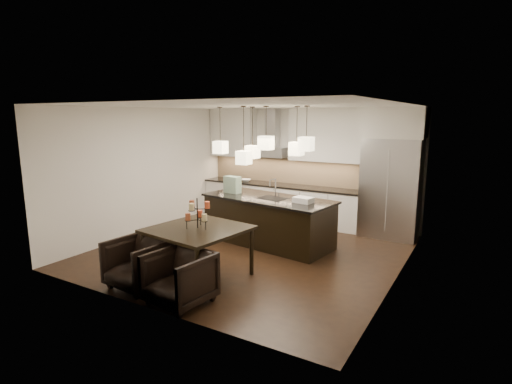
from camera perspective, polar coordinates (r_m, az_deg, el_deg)
The scene contains 37 objects.
floor at distance 7.94m, azimuth -0.74°, elevation -8.49°, with size 5.50×5.50×0.02m, color black.
ceiling at distance 7.50m, azimuth -0.79°, elevation 12.31°, with size 5.50×5.50×0.02m, color white.
wall_back at distance 10.03m, azimuth 7.44°, elevation 3.77°, with size 5.50×0.02×2.80m, color silver.
wall_front at distance 5.46m, azimuth -15.93°, elevation -2.44°, with size 5.50×0.02×2.80m, color silver.
wall_left at distance 9.31m, azimuth -15.48°, elevation 2.92°, with size 0.02×5.50×2.80m, color silver.
wall_right at distance 6.62m, azimuth 20.14°, elevation -0.42°, with size 0.02×5.50×2.80m, color silver.
refrigerator at distance 9.10m, azimuth 18.68°, elevation 0.50°, with size 1.20×0.72×2.15m, color #B7B7BA.
fridge_panel at distance 8.97m, azimuth 19.23°, elevation 9.33°, with size 1.26×0.72×0.65m, color silver.
lower_cabinets at distance 10.16m, azimuth 3.33°, elevation -1.57°, with size 4.21×0.62×0.88m, color silver.
countertop at distance 10.07m, azimuth 3.36°, elevation 0.99°, with size 4.21×0.66×0.04m, color black.
backsplash at distance 10.28m, azimuth 4.14°, elevation 3.07°, with size 4.21×0.02×0.63m, color #D0AF84.
upper_cab_left at distance 10.80m, azimuth -3.29°, elevation 8.46°, with size 1.25×0.35×1.25m, color silver.
upper_cab_right at distance 9.59m, azimuth 10.17°, elevation 8.02°, with size 1.86×0.35×1.25m, color silver.
hood_canopy at distance 10.14m, azimuth 2.02°, elevation 5.75°, with size 0.90×0.52×0.24m, color #B7B7BA.
hood_chimney at distance 10.21m, azimuth 2.34°, elevation 9.15°, with size 0.30×0.28×0.96m, color #B7B7BA.
fruit_bowl at distance 10.48m, azimuth -1.46°, elevation 1.68°, with size 0.26×0.26×0.06m, color silver.
island_body at distance 8.29m, azimuth 1.73°, elevation -4.22°, with size 2.64×1.06×0.93m, color black.
island_top at distance 8.18m, azimuth 1.75°, elevation -0.92°, with size 2.73×1.14×0.04m, color black.
faucet at distance 8.16m, azimuth 2.80°, elevation 0.63°, with size 0.11×0.25×0.40m, color silver, non-canonical shape.
tote_bag at distance 8.65m, azimuth -3.40°, elevation 1.06°, with size 0.36×0.19×0.36m, color #1C5228.
food_container at distance 7.72m, azimuth 6.77°, elevation -1.13°, with size 0.36×0.25×0.11m, color silver.
dining_table at distance 6.66m, azimuth -8.22°, elevation -8.55°, with size 1.39×1.39×0.84m, color black, non-canonical shape.
candelabra at distance 6.47m, azimuth -8.37°, elevation -3.00°, with size 0.40×0.40×0.49m, color black, non-canonical shape.
candle_a at distance 6.37m, azimuth -7.38°, elevation -3.62°, with size 0.08×0.08×0.11m, color beige.
candle_b at distance 6.62m, azimuth -8.00°, elevation -3.07°, with size 0.08×0.08×0.11m, color #D74D29.
candle_c at distance 6.45m, azimuth -9.70°, elevation -3.51°, with size 0.08×0.08×0.11m, color #9F4C2C.
candle_d at distance 6.42m, azimuth -7.00°, elevation -1.86°, with size 0.08×0.08×0.11m, color #D74D29.
candle_e at distance 6.56m, azimuth -9.15°, elevation -1.65°, with size 0.08×0.08×0.11m, color #9F4C2C.
candle_f at distance 6.33m, azimuth -9.21°, elevation -2.11°, with size 0.08×0.08×0.11m, color beige.
armchair_left at distance 6.50m, azimuth -16.47°, elevation -9.71°, with size 0.82×0.84×0.76m, color black.
armchair_right at distance 5.82m, azimuth -10.89°, elevation -12.00°, with size 0.80×0.83×0.75m, color black.
pendant_a at distance 8.42m, azimuth -5.10°, elevation 6.38°, with size 0.24×0.24×0.26m, color beige.
pendant_b at distance 8.25m, azimuth -0.50°, elevation 5.75°, with size 0.24×0.24×0.26m, color beige.
pendant_c at distance 7.67m, azimuth 1.44°, elevation 7.02°, with size 0.24×0.24×0.26m, color beige.
pendant_d at distance 7.84m, azimuth 5.81°, elevation 6.16°, with size 0.24×0.24×0.26m, color beige.
pendant_e at distance 7.51m, azimuth 7.19°, elevation 6.82°, with size 0.24×0.24×0.26m, color beige.
pendant_f at distance 7.77m, azimuth -1.75°, elevation 4.92°, with size 0.24×0.24×0.26m, color beige.
Camera 1 is at (3.88, -6.41, 2.61)m, focal length 28.00 mm.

